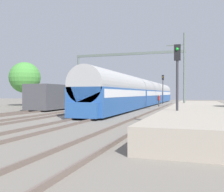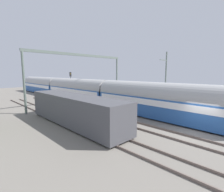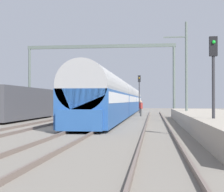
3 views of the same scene
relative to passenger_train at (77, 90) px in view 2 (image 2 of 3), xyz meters
The scene contains 12 objects.
ground 21.70m from the passenger_train, 95.31° to the right, with size 120.00×120.00×0.00m, color slate.
track_far_west 23.03m from the passenger_train, 110.41° to the right, with size 1.52×60.00×0.16m.
track_west 21.97m from the passenger_train, 100.54° to the right, with size 1.52×60.00×0.16m.
track_east 21.60m from the passenger_train, 90.00° to the right, with size 1.52×60.00×0.16m.
track_far_east 21.97m from the passenger_train, 79.46° to the right, with size 1.52×60.00×0.16m.
platform 21.08m from the passenger_train, 68.16° to the right, with size 4.40×28.00×0.90m.
passenger_train is the anchor object (origin of this frame).
freight_car 14.62m from the passenger_train, 123.21° to the right, with size 2.80×13.00×2.70m.
person_crossing 4.34m from the passenger_train, 55.15° to the right, with size 0.43×0.46×1.73m.
railway_signal_far 5.84m from the passenger_train, 70.28° to the left, with size 0.36×0.30×5.15m.
catenary_gantry 6.14m from the passenger_train, 115.08° to the right, with size 16.41×0.28×7.86m.
catenary_pole_east_mid 15.45m from the passenger_train, 65.45° to the right, with size 1.90×0.20×8.00m.
Camera 2 is at (-14.41, -4.66, 5.00)m, focal length 26.87 mm.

